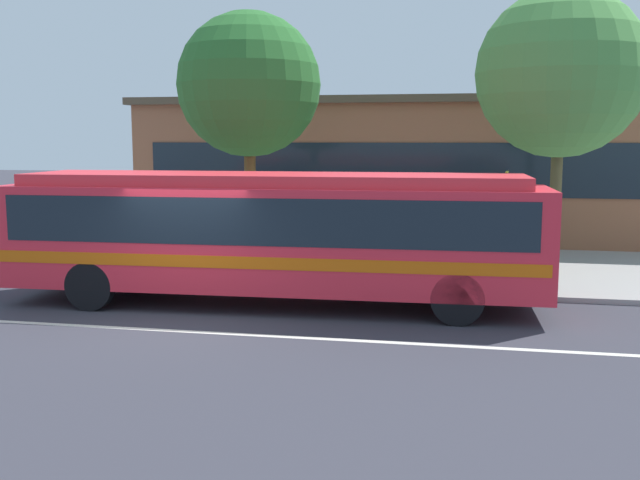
{
  "coord_description": "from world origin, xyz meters",
  "views": [
    {
      "loc": [
        5.33,
        -13.01,
        3.48
      ],
      "look_at": [
        2.27,
        2.36,
        1.3
      ],
      "focal_mm": 41.11,
      "sensor_mm": 36.0,
      "label": 1
    }
  ],
  "objects_px": {
    "transit_bus": "(274,229)",
    "pedestrian_waiting_near_sign": "(526,246)",
    "pedestrian_standing_by_tree": "(226,233)",
    "bus_stop_sign": "(505,214)",
    "pedestrian_walking_along_curb": "(335,237)",
    "street_tree_near_stop": "(249,85)",
    "street_tree_mid_block": "(561,74)"
  },
  "relations": [
    {
      "from": "pedestrian_standing_by_tree",
      "to": "street_tree_near_stop",
      "type": "bearing_deg",
      "value": 75.48
    },
    {
      "from": "transit_bus",
      "to": "street_tree_mid_block",
      "type": "bearing_deg",
      "value": 35.26
    },
    {
      "from": "pedestrian_waiting_near_sign",
      "to": "pedestrian_walking_along_curb",
      "type": "distance_m",
      "value": 4.43
    },
    {
      "from": "pedestrian_waiting_near_sign",
      "to": "pedestrian_walking_along_curb",
      "type": "height_order",
      "value": "pedestrian_walking_along_curb"
    },
    {
      "from": "pedestrian_standing_by_tree",
      "to": "bus_stop_sign",
      "type": "distance_m",
      "value": 6.92
    },
    {
      "from": "street_tree_near_stop",
      "to": "transit_bus",
      "type": "bearing_deg",
      "value": -67.19
    },
    {
      "from": "bus_stop_sign",
      "to": "street_tree_mid_block",
      "type": "distance_m",
      "value": 4.16
    },
    {
      "from": "bus_stop_sign",
      "to": "street_tree_mid_block",
      "type": "relative_size",
      "value": 0.38
    },
    {
      "from": "transit_bus",
      "to": "street_tree_mid_block",
      "type": "xyz_separation_m",
      "value": [
        6.1,
        4.31,
        3.43
      ]
    },
    {
      "from": "pedestrian_walking_along_curb",
      "to": "pedestrian_standing_by_tree",
      "type": "xyz_separation_m",
      "value": [
        -2.9,
        0.42,
        -0.02
      ]
    },
    {
      "from": "pedestrian_standing_by_tree",
      "to": "street_tree_mid_block",
      "type": "height_order",
      "value": "street_tree_mid_block"
    },
    {
      "from": "pedestrian_walking_along_curb",
      "to": "street_tree_mid_block",
      "type": "xyz_separation_m",
      "value": [
        5.24,
        1.8,
        3.92
      ]
    },
    {
      "from": "bus_stop_sign",
      "to": "street_tree_mid_block",
      "type": "bearing_deg",
      "value": 60.06
    },
    {
      "from": "transit_bus",
      "to": "pedestrian_waiting_near_sign",
      "type": "height_order",
      "value": "transit_bus"
    },
    {
      "from": "street_tree_near_stop",
      "to": "bus_stop_sign",
      "type": "bearing_deg",
      "value": -17.75
    },
    {
      "from": "street_tree_near_stop",
      "to": "street_tree_mid_block",
      "type": "xyz_separation_m",
      "value": [
        7.83,
        0.19,
        0.18
      ]
    },
    {
      "from": "pedestrian_waiting_near_sign",
      "to": "street_tree_mid_block",
      "type": "bearing_deg",
      "value": 68.94
    },
    {
      "from": "transit_bus",
      "to": "street_tree_near_stop",
      "type": "bearing_deg",
      "value": 112.81
    },
    {
      "from": "street_tree_near_stop",
      "to": "pedestrian_waiting_near_sign",
      "type": "bearing_deg",
      "value": -15.58
    },
    {
      "from": "pedestrian_waiting_near_sign",
      "to": "street_tree_mid_block",
      "type": "height_order",
      "value": "street_tree_mid_block"
    },
    {
      "from": "transit_bus",
      "to": "pedestrian_waiting_near_sign",
      "type": "relative_size",
      "value": 6.8
    },
    {
      "from": "pedestrian_standing_by_tree",
      "to": "bus_stop_sign",
      "type": "height_order",
      "value": "bus_stop_sign"
    },
    {
      "from": "transit_bus",
      "to": "street_tree_mid_block",
      "type": "height_order",
      "value": "street_tree_mid_block"
    },
    {
      "from": "pedestrian_waiting_near_sign",
      "to": "bus_stop_sign",
      "type": "height_order",
      "value": "bus_stop_sign"
    },
    {
      "from": "transit_bus",
      "to": "street_tree_near_stop",
      "type": "relative_size",
      "value": 1.69
    },
    {
      "from": "pedestrian_waiting_near_sign",
      "to": "pedestrian_standing_by_tree",
      "type": "distance_m",
      "value": 7.35
    },
    {
      "from": "pedestrian_standing_by_tree",
      "to": "street_tree_mid_block",
      "type": "xyz_separation_m",
      "value": [
        8.14,
        1.37,
        3.93
      ]
    },
    {
      "from": "street_tree_near_stop",
      "to": "pedestrian_standing_by_tree",
      "type": "bearing_deg",
      "value": -104.52
    },
    {
      "from": "street_tree_near_stop",
      "to": "pedestrian_walking_along_curb",
      "type": "bearing_deg",
      "value": -31.83
    },
    {
      "from": "pedestrian_walking_along_curb",
      "to": "bus_stop_sign",
      "type": "bearing_deg",
      "value": -6.93
    },
    {
      "from": "pedestrian_waiting_near_sign",
      "to": "street_tree_mid_block",
      "type": "relative_size",
      "value": 0.24
    },
    {
      "from": "transit_bus",
      "to": "street_tree_near_stop",
      "type": "xyz_separation_m",
      "value": [
        -1.73,
        4.12,
        3.25
      ]
    }
  ]
}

